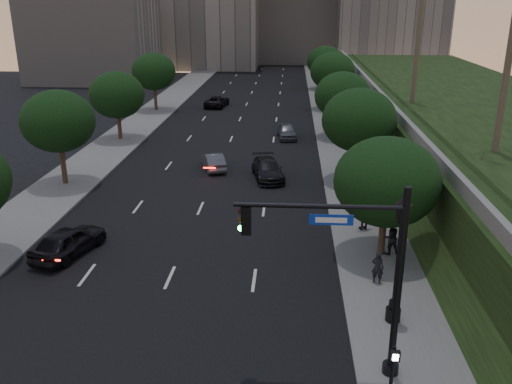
# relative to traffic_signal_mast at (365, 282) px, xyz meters

# --- Properties ---
(ground) EXTENTS (160.00, 160.00, 0.00)m
(ground) POSITION_rel_traffic_signal_mast_xyz_m (-8.10, 1.48, -3.67)
(ground) COLOR black
(ground) RESTS_ON ground
(road_surface) EXTENTS (16.00, 140.00, 0.02)m
(road_surface) POSITION_rel_traffic_signal_mast_xyz_m (-8.10, 31.48, -3.66)
(road_surface) COLOR black
(road_surface) RESTS_ON ground
(sidewalk_right) EXTENTS (4.50, 140.00, 0.15)m
(sidewalk_right) POSITION_rel_traffic_signal_mast_xyz_m (2.15, 31.48, -3.60)
(sidewalk_right) COLOR slate
(sidewalk_right) RESTS_ON ground
(sidewalk_left) EXTENTS (4.50, 140.00, 0.15)m
(sidewalk_left) POSITION_rel_traffic_signal_mast_xyz_m (-18.35, 31.48, -3.60)
(sidewalk_left) COLOR slate
(sidewalk_left) RESTS_ON ground
(embankment) EXTENTS (18.00, 90.00, 4.00)m
(embankment) POSITION_rel_traffic_signal_mast_xyz_m (13.90, 29.48, -1.67)
(embankment) COLOR black
(embankment) RESTS_ON ground
(parapet_wall) EXTENTS (0.35, 90.00, 0.70)m
(parapet_wall) POSITION_rel_traffic_signal_mast_xyz_m (5.40, 29.48, 0.68)
(parapet_wall) COLOR slate
(parapet_wall) RESTS_ON embankment
(office_block_filler) EXTENTS (18.00, 16.00, 14.00)m
(office_block_filler) POSITION_rel_traffic_signal_mast_xyz_m (-34.10, 71.48, 3.33)
(office_block_filler) COLOR #A8A49A
(office_block_filler) RESTS_ON ground
(tree_right_a) EXTENTS (5.20, 5.20, 6.24)m
(tree_right_a) POSITION_rel_traffic_signal_mast_xyz_m (2.20, 9.48, 0.35)
(tree_right_a) COLOR #38281C
(tree_right_a) RESTS_ON ground
(tree_right_b) EXTENTS (5.20, 5.20, 6.74)m
(tree_right_b) POSITION_rel_traffic_signal_mast_xyz_m (2.20, 21.48, 0.84)
(tree_right_b) COLOR #38281C
(tree_right_b) RESTS_ON ground
(tree_right_c) EXTENTS (5.20, 5.20, 6.24)m
(tree_right_c) POSITION_rel_traffic_signal_mast_xyz_m (2.20, 34.48, 0.35)
(tree_right_c) COLOR #38281C
(tree_right_c) RESTS_ON ground
(tree_right_d) EXTENTS (5.20, 5.20, 6.74)m
(tree_right_d) POSITION_rel_traffic_signal_mast_xyz_m (2.20, 48.48, 0.84)
(tree_right_d) COLOR #38281C
(tree_right_d) RESTS_ON ground
(tree_right_e) EXTENTS (5.20, 5.20, 6.24)m
(tree_right_e) POSITION_rel_traffic_signal_mast_xyz_m (2.20, 63.48, 0.35)
(tree_right_e) COLOR #38281C
(tree_right_e) RESTS_ON ground
(tree_left_b) EXTENTS (5.00, 5.00, 6.71)m
(tree_left_b) POSITION_rel_traffic_signal_mast_xyz_m (-18.40, 19.48, 0.90)
(tree_left_b) COLOR #38281C
(tree_left_b) RESTS_ON ground
(tree_left_c) EXTENTS (5.00, 5.00, 6.34)m
(tree_left_c) POSITION_rel_traffic_signal_mast_xyz_m (-18.40, 32.48, 0.53)
(tree_left_c) COLOR #38281C
(tree_left_c) RESTS_ON ground
(tree_left_d) EXTENTS (5.00, 5.00, 6.71)m
(tree_left_d) POSITION_rel_traffic_signal_mast_xyz_m (-18.40, 46.48, 0.90)
(tree_left_d) COLOR #38281C
(tree_left_d) RESTS_ON ground
(traffic_signal_mast) EXTENTS (5.68, 0.56, 7.00)m
(traffic_signal_mast) POSITION_rel_traffic_signal_mast_xyz_m (0.00, 0.00, 0.00)
(traffic_signal_mast) COLOR black
(traffic_signal_mast) RESTS_ON ground
(street_lamp) EXTENTS (0.64, 0.64, 5.62)m
(street_lamp) POSITION_rel_traffic_signal_mast_xyz_m (1.74, 3.30, -1.04)
(street_lamp) COLOR black
(street_lamp) RESTS_ON ground
(pedestrian_signal) EXTENTS (0.30, 0.33, 2.50)m
(pedestrian_signal) POSITION_rel_traffic_signal_mast_xyz_m (0.74, -1.89, -2.11)
(pedestrian_signal) COLOR black
(pedestrian_signal) RESTS_ON ground
(sedan_near_left) EXTENTS (3.06, 4.86, 1.54)m
(sedan_near_left) POSITION_rel_traffic_signal_mast_xyz_m (-13.77, 8.59, -2.90)
(sedan_near_left) COLOR black
(sedan_near_left) RESTS_ON ground
(sedan_mid_left) EXTENTS (2.49, 4.14, 1.29)m
(sedan_mid_left) POSITION_rel_traffic_signal_mast_xyz_m (-8.43, 23.87, -3.03)
(sedan_mid_left) COLOR #505157
(sedan_mid_left) RESTS_ON ground
(sedan_far_left) EXTENTS (2.87, 5.07, 1.34)m
(sedan_far_left) POSITION_rel_traffic_signal_mast_xyz_m (-11.58, 49.54, -3.00)
(sedan_far_left) COLOR black
(sedan_far_left) RESTS_ON ground
(sedan_near_right) EXTENTS (2.89, 5.11, 1.40)m
(sedan_near_right) POSITION_rel_traffic_signal_mast_xyz_m (-4.14, 21.83, -2.97)
(sedan_near_right) COLOR black
(sedan_near_right) RESTS_ON ground
(sedan_far_right) EXTENTS (2.11, 4.25, 1.39)m
(sedan_far_right) POSITION_rel_traffic_signal_mast_xyz_m (-2.89, 34.24, -2.98)
(sedan_far_right) COLOR #565A5E
(sedan_far_right) RESTS_ON ground
(pedestrian_a) EXTENTS (0.66, 0.56, 1.54)m
(pedestrian_a) POSITION_rel_traffic_signal_mast_xyz_m (1.55, 6.41, -2.75)
(pedestrian_a) COLOR black
(pedestrian_a) RESTS_ON sidewalk_right
(pedestrian_b) EXTENTS (1.05, 0.92, 1.85)m
(pedestrian_b) POSITION_rel_traffic_signal_mast_xyz_m (2.62, 9.49, -2.60)
(pedestrian_b) COLOR black
(pedestrian_b) RESTS_ON sidewalk_right
(pedestrian_c) EXTENTS (1.19, 0.86, 1.87)m
(pedestrian_c) POSITION_rel_traffic_signal_mast_xyz_m (1.70, 12.54, -2.59)
(pedestrian_c) COLOR black
(pedestrian_c) RESTS_ON sidewalk_right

